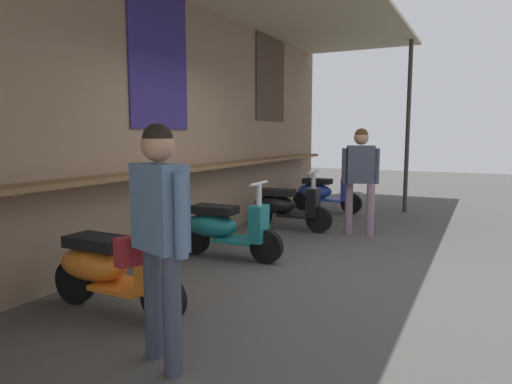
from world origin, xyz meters
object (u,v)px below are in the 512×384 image
at_px(scooter_teal, 223,227).
at_px(scooter_blue, 323,192).
at_px(shopper_with_handbag, 158,223).
at_px(shopper_browsing, 360,170).
at_px(scooter_orange, 109,267).
at_px(scooter_black, 284,206).

height_order(scooter_teal, scooter_blue, same).
distance_m(shopper_with_handbag, shopper_browsing, 4.53).
xyz_separation_m(scooter_orange, scooter_black, (3.83, -0.00, 0.00)).
xyz_separation_m(scooter_black, shopper_with_handbag, (-4.37, -0.99, 0.57)).
bearing_deg(scooter_orange, shopper_with_handbag, -28.96).
height_order(scooter_blue, shopper_with_handbag, shopper_with_handbag).
distance_m(scooter_orange, scooter_black, 3.83).
distance_m(scooter_teal, shopper_browsing, 2.44).
relative_size(scooter_orange, scooter_blue, 1.00).
relative_size(scooter_orange, shopper_with_handbag, 0.88).
distance_m(scooter_teal, scooter_blue, 3.85).
bearing_deg(scooter_black, scooter_orange, -92.68).
distance_m(scooter_blue, shopper_browsing, 2.22).
bearing_deg(scooter_teal, scooter_black, 87.57).
height_order(scooter_teal, shopper_with_handbag, shopper_with_handbag).
distance_m(scooter_orange, shopper_browsing, 4.19).
distance_m(scooter_teal, shopper_with_handbag, 2.72).
relative_size(scooter_teal, shopper_browsing, 0.87).
relative_size(scooter_orange, scooter_black, 1.00).
xyz_separation_m(scooter_black, shopper_browsing, (0.15, -1.18, 0.60)).
xyz_separation_m(scooter_teal, shopper_browsing, (2.06, -1.18, 0.60)).
xyz_separation_m(scooter_blue, shopper_with_handbag, (-6.31, -0.99, 0.57)).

